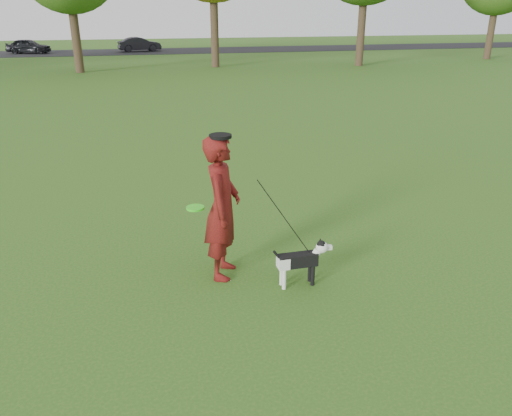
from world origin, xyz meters
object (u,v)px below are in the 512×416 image
object	(u,v)px
dog	(302,258)
car_mid	(139,44)
car_left	(28,46)
man	(222,208)

from	to	relation	value
dog	car_mid	distance (m)	39.96
dog	car_left	distance (m)	41.06
dog	car_left	bearing A→B (deg)	103.33
dog	car_mid	world-z (taller)	car_mid
car_left	car_mid	distance (m)	8.76
dog	car_left	xyz separation A→B (m)	(-9.47, 39.96, 0.21)
man	dog	size ratio (longest dim) A/B	2.36
man	car_mid	distance (m)	39.42
man	dog	distance (m)	1.23
car_left	car_mid	world-z (taller)	car_mid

